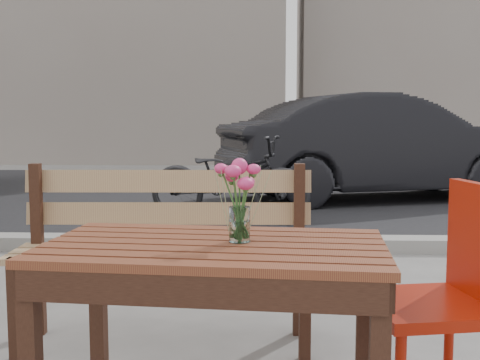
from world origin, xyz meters
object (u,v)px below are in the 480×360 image
(main_table, at_px, (215,277))
(parked_car, at_px, (380,147))
(bicycle, at_px, (229,179))
(red_chair, at_px, (451,288))
(main_vase, at_px, (240,190))

(main_table, height_order, parked_car, parked_car)
(parked_car, distance_m, bicycle, 2.89)
(red_chair, bearing_deg, main_table, -89.85)
(main_table, bearing_deg, parked_car, 79.74)
(main_vase, bearing_deg, parked_car, 74.82)
(red_chair, height_order, main_vase, main_vase)
(main_table, relative_size, red_chair, 1.35)
(main_vase, distance_m, parked_car, 6.81)
(red_chair, bearing_deg, bicycle, -176.66)
(red_chair, bearing_deg, main_vase, -90.42)
(main_vase, relative_size, parked_car, 0.06)
(main_table, bearing_deg, main_vase, 20.88)
(bicycle, bearing_deg, red_chair, -152.34)
(main_table, distance_m, bicycle, 4.59)
(main_table, relative_size, main_vase, 4.23)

